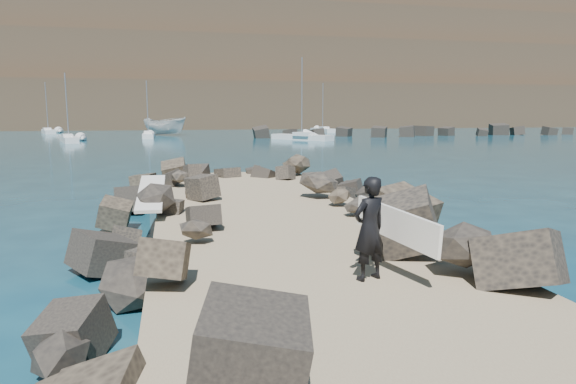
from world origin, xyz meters
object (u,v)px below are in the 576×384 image
at_px(boat_imported, 165,126).
at_px(sailboat_f, 349,127).
at_px(surfboard_resting, 151,197).
at_px(surfer_with_board, 373,228).

distance_m(boat_imported, sailboat_f, 46.02).
height_order(surfboard_resting, surfer_with_board, surfer_with_board).
bearing_deg(surfboard_resting, sailboat_f, 69.10).
height_order(surfboard_resting, sailboat_f, sailboat_f).
bearing_deg(boat_imported, surfboard_resting, -149.00).
distance_m(boat_imported, surfer_with_board, 71.33).
xyz_separation_m(surfboard_resting, boat_imported, (-0.37, 64.74, 0.31)).
bearing_deg(boat_imported, sailboat_f, -24.78).
distance_m(surfboard_resting, boat_imported, 64.74).
bearing_deg(surfer_with_board, sailboat_f, 70.83).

